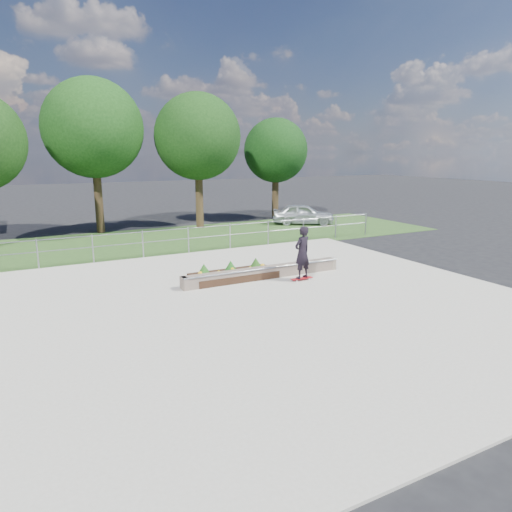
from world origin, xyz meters
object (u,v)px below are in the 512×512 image
at_px(planter_bed, 233,274).
at_px(skateboarder, 302,253).
at_px(parked_car, 303,214).
at_px(grind_ledge, 264,273).

height_order(planter_bed, skateboarder, skateboarder).
height_order(skateboarder, parked_car, skateboarder).
bearing_deg(skateboarder, parked_car, 56.39).
bearing_deg(grind_ledge, planter_bed, 156.26).
bearing_deg(planter_bed, grind_ledge, -23.74).
bearing_deg(grind_ledge, parked_car, 50.50).
xyz_separation_m(planter_bed, parked_car, (9.21, 9.55, 0.40)).
distance_m(grind_ledge, parked_car, 12.95).
bearing_deg(skateboarder, planter_bed, 147.74).
xyz_separation_m(grind_ledge, parked_car, (8.23, 9.99, 0.38)).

